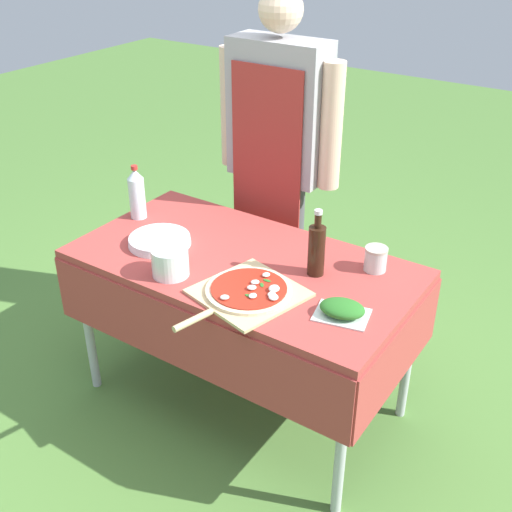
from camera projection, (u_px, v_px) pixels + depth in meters
The scene contains 10 objects.
ground_plane at pixel (244, 399), 2.94m from camera, with size 12.00×12.00×0.00m, color #517F38.
prep_table at pixel (243, 277), 2.61m from camera, with size 1.40×0.75×0.73m.
person_cook at pixel (278, 145), 2.98m from camera, with size 0.63×0.21×1.69m.
pizza_on_peel at pixel (248, 292), 2.34m from camera, with size 0.42×0.54×0.05m.
oil_bottle at pixel (317, 249), 2.43m from camera, with size 0.07×0.07×0.27m.
water_bottle at pixel (137, 193), 2.86m from camera, with size 0.07×0.07×0.25m.
herb_container at pixel (342, 309), 2.22m from camera, with size 0.21×0.18×0.06m.
mixing_tub at pixel (170, 262), 2.45m from camera, with size 0.14×0.14×0.11m, color silver.
plate_stack at pixel (160, 241), 2.68m from camera, with size 0.26×0.26×0.03m.
sauce_jar at pixel (375, 260), 2.49m from camera, with size 0.09×0.09×0.10m.
Camera 1 is at (1.29, -1.82, 2.02)m, focal length 45.00 mm.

